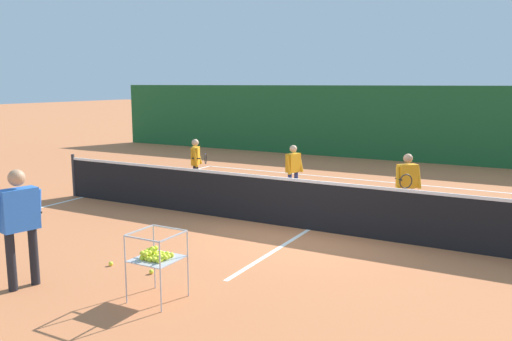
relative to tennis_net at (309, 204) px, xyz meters
name	(u,v)px	position (x,y,z in m)	size (l,w,h in m)	color
ground_plane	(309,230)	(0.00, 0.00, -0.50)	(120.00, 120.00, 0.00)	#C67042
line_baseline_far	(386,182)	(0.00, 5.59, -0.50)	(12.04, 0.08, 0.01)	white
line_sideline_west	(83,197)	(-6.02, 0.00, -0.50)	(0.08, 11.30, 0.01)	white
line_service_center	(309,230)	(0.00, 0.00, -0.50)	(0.08, 6.02, 0.01)	white
tennis_net	(309,204)	(0.00, 0.00, 0.00)	(12.70, 0.08, 1.05)	#333338
instructor	(20,217)	(-2.31, -4.52, 0.49)	(0.44, 0.81, 1.64)	black
student_0	(196,159)	(-4.13, 2.13, 0.30)	(0.61, 0.55, 1.34)	black
student_1	(293,166)	(-1.45, 2.40, 0.28)	(0.33, 0.53, 1.30)	navy
student_2	(407,181)	(1.46, 1.60, 0.33)	(0.50, 0.71, 1.38)	silver
ball_cart	(156,256)	(-0.44, -3.97, 0.09)	(0.58, 0.58, 0.90)	#B7B7BC
tennis_ball_0	(151,272)	(-1.11, -3.29, -0.47)	(0.07, 0.07, 0.07)	yellow
tennis_ball_4	(111,264)	(-1.88, -3.32, -0.47)	(0.07, 0.07, 0.07)	yellow
windscreen_fence	(420,124)	(0.00, 9.87, 0.85)	(26.49, 0.08, 2.70)	#1E5B2D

